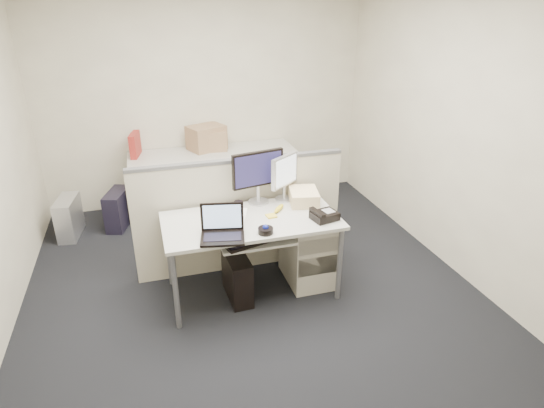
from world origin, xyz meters
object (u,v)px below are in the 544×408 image
object	(u,v)px
desk	(251,226)
laptop	(222,225)
monitor_main	(258,178)
desk_phone	(325,216)

from	to	relation	value
desk	laptop	world-z (taller)	laptop
desk	monitor_main	distance (m)	0.47
monitor_main	laptop	size ratio (longest dim) A/B	1.45
desk	laptop	distance (m)	0.45
laptop	desk	bearing A→B (deg)	54.60
desk	laptop	size ratio (longest dim) A/B	4.41
monitor_main	laptop	xyz separation A→B (m)	(-0.45, -0.60, -0.12)
monitor_main	desk_phone	distance (m)	0.71
desk	laptop	bearing A→B (deg)	-136.97
monitor_main	desk_phone	world-z (taller)	monitor_main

